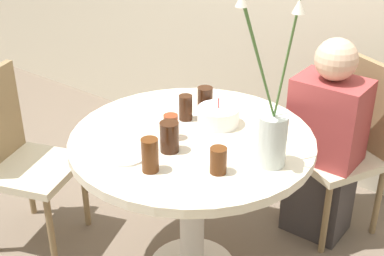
% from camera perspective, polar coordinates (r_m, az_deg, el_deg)
% --- Properties ---
extents(dining_table, '(1.04, 1.04, 0.74)m').
position_cam_1_polar(dining_table, '(2.32, -0.00, -3.88)').
color(dining_table, beige).
rests_on(dining_table, ground_plane).
extents(chair_right_flank, '(0.54, 0.54, 0.90)m').
position_cam_1_polar(chair_right_flank, '(2.83, 16.49, -1.15)').
color(chair_right_flank, beige).
rests_on(chair_right_flank, ground_plane).
extents(chair_far_back, '(0.51, 0.51, 0.90)m').
position_cam_1_polar(chair_far_back, '(2.74, -18.19, -2.41)').
color(chair_far_back, beige).
rests_on(chair_far_back, ground_plane).
extents(birthday_cake, '(0.18, 0.18, 0.12)m').
position_cam_1_polar(birthday_cake, '(2.33, 2.82, 1.29)').
color(birthday_cake, white).
rests_on(birthday_cake, dining_table).
extents(flower_vase, '(0.22, 0.32, 0.72)m').
position_cam_1_polar(flower_vase, '(1.99, 8.56, 0.30)').
color(flower_vase, silver).
rests_on(flower_vase, dining_table).
extents(side_plate, '(0.16, 0.16, 0.01)m').
position_cam_1_polar(side_plate, '(2.12, -7.10, -2.95)').
color(side_plate, white).
rests_on(side_plate, dining_table).
extents(drink_glass_0, '(0.07, 0.07, 0.13)m').
position_cam_1_polar(drink_glass_0, '(1.99, -4.51, -2.90)').
color(drink_glass_0, '#51280F').
rests_on(drink_glass_0, dining_table).
extents(drink_glass_1, '(0.07, 0.07, 0.12)m').
position_cam_1_polar(drink_glass_1, '(2.44, 1.40, 3.05)').
color(drink_glass_1, '#33190C').
rests_on(drink_glass_1, dining_table).
extents(drink_glass_2, '(0.06, 0.06, 0.11)m').
position_cam_1_polar(drink_glass_2, '(2.21, -2.27, 0.13)').
color(drink_glass_2, maroon).
rests_on(drink_glass_2, dining_table).
extents(drink_glass_3, '(0.06, 0.06, 0.11)m').
position_cam_1_polar(drink_glass_3, '(2.37, -0.69, 2.20)').
color(drink_glass_3, '#33190C').
rests_on(drink_glass_3, dining_table).
extents(drink_glass_4, '(0.06, 0.06, 0.10)m').
position_cam_1_polar(drink_glass_4, '(1.98, 2.82, -3.47)').
color(drink_glass_4, '#51280F').
rests_on(drink_glass_4, dining_table).
extents(drink_glass_5, '(0.08, 0.08, 0.12)m').
position_cam_1_polar(drink_glass_5, '(2.11, -2.36, -0.98)').
color(drink_glass_5, '#33190C').
rests_on(drink_glass_5, dining_table).
extents(person_boy, '(0.34, 0.24, 1.06)m').
position_cam_1_polar(person_boy, '(2.73, 13.97, -2.02)').
color(person_boy, '#383333').
rests_on(person_boy, ground_plane).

